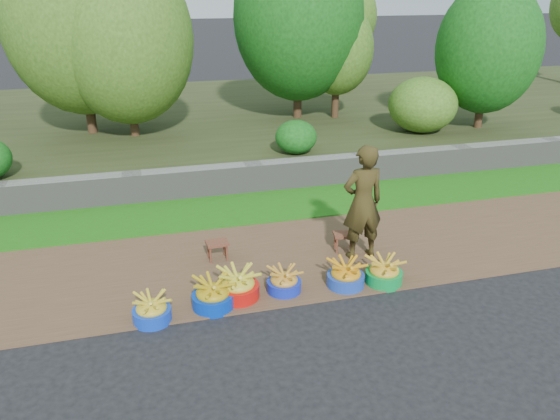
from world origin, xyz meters
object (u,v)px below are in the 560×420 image
object	(u,v)px
basin_b	(213,295)
basin_e	(346,275)
stool_right	(344,237)
basin_a	(152,310)
basin_f	(384,272)
basin_c	(238,286)
stool_left	(217,245)
basin_d	(284,282)
vendor_woman	(363,203)

from	to	relation	value
basin_b	basin_e	world-z (taller)	basin_b
basin_b	stool_right	bearing A→B (deg)	25.48
basin_a	basin_f	size ratio (longest dim) A/B	0.92
basin_a	basin_b	xyz separation A→B (m)	(0.74, 0.11, 0.02)
basin_f	stool_right	bearing A→B (deg)	99.66
basin_b	basin_f	world-z (taller)	basin_b
basin_b	basin_f	bearing A→B (deg)	-0.20
basin_c	stool_right	size ratio (longest dim) A/B	1.54
basin_a	stool_left	size ratio (longest dim) A/B	1.41
stool_right	basin_d	bearing A→B (deg)	-143.02
stool_left	stool_right	xyz separation A→B (m)	(1.85, -0.21, 0.00)
stool_left	basin_e	bearing A→B (deg)	-37.90
basin_b	basin_d	world-z (taller)	basin_b
basin_c	basin_e	distance (m)	1.42
basin_a	stool_left	xyz separation A→B (m)	(0.99, 1.32, 0.09)
basin_e	stool_right	bearing A→B (deg)	70.01
basin_f	vendor_woman	xyz separation A→B (m)	(-0.01, 0.78, 0.69)
basin_b	vendor_woman	distance (m)	2.48
basin_b	basin_c	world-z (taller)	basin_c
stool_left	stool_right	bearing A→B (deg)	-6.56
basin_d	vendor_woman	distance (m)	1.63
basin_c	basin_e	world-z (taller)	basin_c
basin_c	vendor_woman	world-z (taller)	vendor_woman
basin_b	basin_c	xyz separation A→B (m)	(0.33, 0.13, 0.01)
basin_d	vendor_woman	size ratio (longest dim) A/B	0.27
basin_a	basin_d	xyz separation A→B (m)	(1.67, 0.23, -0.00)
basin_d	basin_b	bearing A→B (deg)	-172.41
basin_e	basin_f	world-z (taller)	same
basin_f	basin_e	bearing A→B (deg)	174.24
basin_d	stool_right	bearing A→B (deg)	36.98
basin_a	basin_e	world-z (taller)	basin_e
basin_a	basin_f	xyz separation A→B (m)	(3.01, 0.10, 0.01)
stool_left	basin_c	bearing A→B (deg)	-85.60
stool_left	vendor_woman	world-z (taller)	vendor_woman
stool_left	basin_b	bearing A→B (deg)	-101.66
basin_c	basin_d	xyz separation A→B (m)	(0.60, -0.00, -0.03)
basin_d	basin_e	xyz separation A→B (m)	(0.81, -0.08, 0.02)
stool_left	stool_right	size ratio (longest dim) A/B	0.92
basin_a	vendor_woman	size ratio (longest dim) A/B	0.27
basin_e	stool_left	size ratio (longest dim) A/B	1.53
basin_f	stool_right	size ratio (longest dim) A/B	1.41
basin_d	stool_left	world-z (taller)	basin_d
basin_d	basin_e	distance (m)	0.82
stool_left	vendor_woman	xyz separation A→B (m)	(2.00, -0.44, 0.62)
stool_left	vendor_woman	bearing A→B (deg)	-12.43
basin_b	basin_f	xyz separation A→B (m)	(2.27, -0.01, -0.01)
basin_c	basin_e	bearing A→B (deg)	-3.32
basin_b	vendor_woman	xyz separation A→B (m)	(2.25, 0.77, 0.68)
basin_b	stool_right	world-z (taller)	basin_b
basin_c	basin_b	bearing A→B (deg)	-159.24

